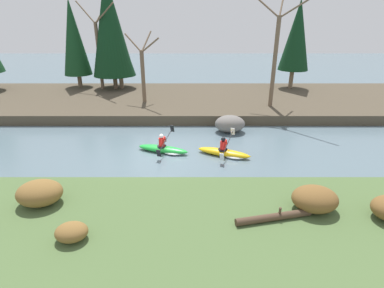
{
  "coord_description": "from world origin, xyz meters",
  "views": [
    {
      "loc": [
        1.82,
        -13.8,
        6.54
      ],
      "look_at": [
        1.86,
        0.16,
        0.55
      ],
      "focal_mm": 28.0,
      "sensor_mm": 36.0,
      "label": 1
    }
  ],
  "objects_px": {
    "boulder_midstream": "(229,124)",
    "driftwood_log": "(273,217)",
    "kayaker_lead": "(225,152)",
    "kayaker_middle": "(164,149)"
  },
  "relations": [
    {
      "from": "kayaker_lead",
      "to": "kayaker_middle",
      "type": "relative_size",
      "value": 0.99
    },
    {
      "from": "driftwood_log",
      "to": "kayaker_middle",
      "type": "bearing_deg",
      "value": 109.63
    },
    {
      "from": "boulder_midstream",
      "to": "driftwood_log",
      "type": "height_order",
      "value": "boulder_midstream"
    },
    {
      "from": "kayaker_middle",
      "to": "boulder_midstream",
      "type": "height_order",
      "value": "kayaker_middle"
    },
    {
      "from": "kayaker_middle",
      "to": "boulder_midstream",
      "type": "distance_m",
      "value": 4.79
    },
    {
      "from": "kayaker_middle",
      "to": "boulder_midstream",
      "type": "bearing_deg",
      "value": 56.54
    },
    {
      "from": "kayaker_middle",
      "to": "driftwood_log",
      "type": "relative_size",
      "value": 1.1
    },
    {
      "from": "boulder_midstream",
      "to": "driftwood_log",
      "type": "bearing_deg",
      "value": -88.27
    },
    {
      "from": "boulder_midstream",
      "to": "driftwood_log",
      "type": "relative_size",
      "value": 0.72
    },
    {
      "from": "kayaker_lead",
      "to": "boulder_midstream",
      "type": "relative_size",
      "value": 1.51
    }
  ]
}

